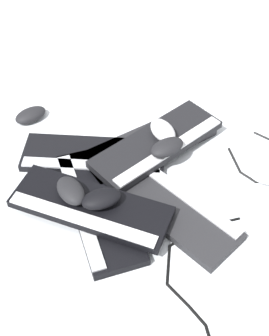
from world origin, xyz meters
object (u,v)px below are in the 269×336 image
object	(u,v)px
keyboard_5	(157,144)
keyboard_1	(149,145)
keyboard_2	(93,156)
mouse_1	(167,147)
keyboard_0	(168,206)
mouse_4	(101,199)
keyboard_3	(98,206)
keyboard_4	(90,207)
mouse_0	(71,191)
mouse_2	(163,131)
mouse_3	(268,176)
mouse_5	(31,115)

from	to	relation	value
keyboard_5	keyboard_1	bearing A→B (deg)	166.89
keyboard_2	mouse_1	distance (m)	0.24
keyboard_0	mouse_4	world-z (taller)	mouse_4
keyboard_3	keyboard_4	bearing A→B (deg)	-87.64
keyboard_3	mouse_4	size ratio (longest dim) A/B	4.03
keyboard_2	mouse_0	xyz separation A→B (m)	(0.08, -0.19, 0.07)
mouse_2	mouse_4	size ratio (longest dim) A/B	1.00
keyboard_5	mouse_3	size ratio (longest dim) A/B	4.21
keyboard_2	mouse_2	xyz separation A→B (m)	(0.15, 0.16, 0.07)
keyboard_3	mouse_0	size ratio (longest dim) A/B	4.03
keyboard_5	mouse_4	xyz separation A→B (m)	(0.01, -0.30, 0.04)
keyboard_3	mouse_5	xyz separation A→B (m)	(-0.43, 0.17, 0.01)
keyboard_4	mouse_5	distance (m)	0.48
mouse_3	mouse_5	size ratio (longest dim) A/B	1.00
keyboard_2	keyboard_1	bearing A→B (deg)	51.33
mouse_2	mouse_3	world-z (taller)	mouse_2
keyboard_3	mouse_5	bearing A→B (deg)	157.90
keyboard_5	mouse_5	size ratio (longest dim) A/B	4.21
mouse_5	mouse_4	bearing A→B (deg)	84.49
mouse_0	mouse_4	bearing A→B (deg)	-140.38
mouse_1	mouse_2	bearing A→B (deg)	62.98
keyboard_0	mouse_3	size ratio (longest dim) A/B	4.18
keyboard_1	keyboard_4	xyz separation A→B (m)	(0.02, -0.32, 0.03)
keyboard_4	mouse_0	distance (m)	0.07
mouse_4	mouse_2	bearing A→B (deg)	36.59
keyboard_2	mouse_1	xyz separation A→B (m)	(0.20, 0.11, 0.07)
mouse_0	mouse_3	world-z (taller)	mouse_0
keyboard_2	mouse_3	xyz separation A→B (m)	(0.48, 0.23, 0.01)
keyboard_0	mouse_2	size ratio (longest dim) A/B	4.18
mouse_1	keyboard_0	bearing A→B (deg)	-125.08
mouse_0	mouse_1	bearing A→B (deg)	-89.71
keyboard_1	keyboard_0	bearing A→B (deg)	-43.68
keyboard_5	mouse_2	size ratio (longest dim) A/B	4.21
mouse_1	mouse_3	distance (m)	0.31
keyboard_4	mouse_4	world-z (taller)	mouse_4
keyboard_1	mouse_3	world-z (taller)	mouse_3
keyboard_1	mouse_3	xyz separation A→B (m)	(0.37, 0.09, 0.01)
keyboard_5	keyboard_3	bearing A→B (deg)	-92.77
keyboard_2	mouse_1	bearing A→B (deg)	27.83
keyboard_4	mouse_1	xyz separation A→B (m)	(0.06, 0.29, 0.04)
keyboard_5	mouse_4	bearing A→B (deg)	-87.46
mouse_0	mouse_5	xyz separation A→B (m)	(-0.37, 0.21, -0.06)
keyboard_4	keyboard_5	world-z (taller)	same
keyboard_0	keyboard_5	bearing A→B (deg)	131.43
mouse_1	mouse_3	size ratio (longest dim) A/B	1.00
mouse_4	keyboard_0	bearing A→B (deg)	-11.44
mouse_0	keyboard_0	bearing A→B (deg)	-121.67
mouse_0	mouse_5	bearing A→B (deg)	-7.15
keyboard_0	keyboard_2	xyz separation A→B (m)	(-0.30, 0.03, 0.00)
keyboard_0	mouse_4	distance (m)	0.20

